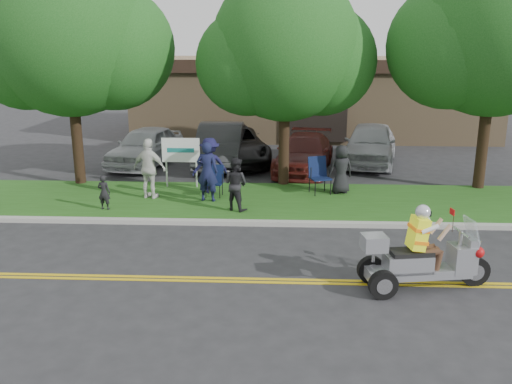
{
  "coord_description": "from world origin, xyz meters",
  "views": [
    {
      "loc": [
        0.41,
        -10.82,
        4.76
      ],
      "look_at": [
        -0.2,
        2.0,
        1.22
      ],
      "focal_mm": 38.0,
      "sensor_mm": 36.0,
      "label": 1
    }
  ],
  "objects_px": {
    "trike_scooter": "(421,260)",
    "lawn_chair_b": "(319,173)",
    "spectator_adult_mid": "(236,184)",
    "parked_car_left": "(221,145)",
    "spectator_adult_right": "(150,169)",
    "parked_car_far_left": "(146,146)",
    "parked_car_right": "(304,154)",
    "lawn_chair_a": "(215,179)",
    "spectator_adult_left": "(207,172)",
    "parked_car_far_right": "(370,144)",
    "parked_car_mid": "(233,145)"
  },
  "relations": [
    {
      "from": "parked_car_far_right",
      "to": "spectator_adult_mid",
      "type": "bearing_deg",
      "value": -112.62
    },
    {
      "from": "spectator_adult_mid",
      "to": "parked_car_far_right",
      "type": "height_order",
      "value": "parked_car_far_right"
    },
    {
      "from": "lawn_chair_b",
      "to": "spectator_adult_left",
      "type": "relative_size",
      "value": 0.64
    },
    {
      "from": "trike_scooter",
      "to": "parked_car_far_left",
      "type": "xyz_separation_m",
      "value": [
        -8.2,
        10.95,
        0.16
      ]
    },
    {
      "from": "lawn_chair_a",
      "to": "parked_car_mid",
      "type": "bearing_deg",
      "value": 94.64
    },
    {
      "from": "spectator_adult_mid",
      "to": "parked_car_far_left",
      "type": "height_order",
      "value": "spectator_adult_mid"
    },
    {
      "from": "trike_scooter",
      "to": "spectator_adult_right",
      "type": "bearing_deg",
      "value": 129.91
    },
    {
      "from": "parked_car_far_right",
      "to": "lawn_chair_a",
      "type": "bearing_deg",
      "value": -123.69
    },
    {
      "from": "parked_car_far_left",
      "to": "parked_car_far_right",
      "type": "xyz_separation_m",
      "value": [
        9.0,
        0.71,
        0.05
      ]
    },
    {
      "from": "trike_scooter",
      "to": "parked_car_right",
      "type": "distance_m",
      "value": 10.39
    },
    {
      "from": "spectator_adult_mid",
      "to": "parked_car_left",
      "type": "distance_m",
      "value": 6.46
    },
    {
      "from": "lawn_chair_a",
      "to": "parked_car_left",
      "type": "relative_size",
      "value": 0.19
    },
    {
      "from": "spectator_adult_left",
      "to": "spectator_adult_right",
      "type": "xyz_separation_m",
      "value": [
        -1.81,
        0.21,
        0.03
      ]
    },
    {
      "from": "lawn_chair_a",
      "to": "parked_car_right",
      "type": "relative_size",
      "value": 0.2
    },
    {
      "from": "spectator_adult_right",
      "to": "parked_car_far_left",
      "type": "xyz_separation_m",
      "value": [
        -1.38,
        5.05,
        -0.27
      ]
    },
    {
      "from": "spectator_adult_mid",
      "to": "trike_scooter",
      "type": "bearing_deg",
      "value": 160.09
    },
    {
      "from": "parked_car_left",
      "to": "parked_car_mid",
      "type": "height_order",
      "value": "parked_car_left"
    },
    {
      "from": "spectator_adult_mid",
      "to": "parked_car_mid",
      "type": "distance_m",
      "value": 6.8
    },
    {
      "from": "parked_car_left",
      "to": "lawn_chair_a",
      "type": "bearing_deg",
      "value": -86.65
    },
    {
      "from": "parked_car_far_left",
      "to": "parked_car_mid",
      "type": "bearing_deg",
      "value": 21.54
    },
    {
      "from": "spectator_adult_right",
      "to": "parked_car_right",
      "type": "xyz_separation_m",
      "value": [
        4.91,
        4.31,
        -0.35
      ]
    },
    {
      "from": "lawn_chair_b",
      "to": "parked_car_mid",
      "type": "distance_m",
      "value": 5.74
    },
    {
      "from": "spectator_adult_left",
      "to": "lawn_chair_b",
      "type": "bearing_deg",
      "value": -153.71
    },
    {
      "from": "spectator_adult_right",
      "to": "trike_scooter",
      "type": "bearing_deg",
      "value": 155.63
    },
    {
      "from": "parked_car_left",
      "to": "parked_car_far_right",
      "type": "xyz_separation_m",
      "value": [
        6.02,
        0.51,
        0.0
      ]
    },
    {
      "from": "lawn_chair_b",
      "to": "spectator_adult_right",
      "type": "distance_m",
      "value": 5.32
    },
    {
      "from": "spectator_adult_left",
      "to": "spectator_adult_right",
      "type": "height_order",
      "value": "spectator_adult_right"
    },
    {
      "from": "spectator_adult_right",
      "to": "parked_car_right",
      "type": "height_order",
      "value": "spectator_adult_right"
    },
    {
      "from": "spectator_adult_right",
      "to": "parked_car_far_left",
      "type": "height_order",
      "value": "spectator_adult_right"
    },
    {
      "from": "trike_scooter",
      "to": "lawn_chair_a",
      "type": "xyz_separation_m",
      "value": [
        -4.86,
        6.29,
        0.03
      ]
    },
    {
      "from": "lawn_chair_b",
      "to": "spectator_adult_right",
      "type": "bearing_deg",
      "value": 170.47
    },
    {
      "from": "spectator_adult_left",
      "to": "parked_car_far_right",
      "type": "xyz_separation_m",
      "value": [
        5.81,
        5.97,
        -0.18
      ]
    },
    {
      "from": "parked_car_far_right",
      "to": "parked_car_left",
      "type": "bearing_deg",
      "value": -162.4
    },
    {
      "from": "parked_car_far_left",
      "to": "parked_car_mid",
      "type": "height_order",
      "value": "parked_car_far_left"
    },
    {
      "from": "lawn_chair_b",
      "to": "spectator_adult_mid",
      "type": "relative_size",
      "value": 0.76
    },
    {
      "from": "lawn_chair_a",
      "to": "parked_car_right",
      "type": "distance_m",
      "value": 4.92
    },
    {
      "from": "lawn_chair_a",
      "to": "parked_car_left",
      "type": "height_order",
      "value": "parked_car_left"
    },
    {
      "from": "trike_scooter",
      "to": "spectator_adult_right",
      "type": "relative_size",
      "value": 1.44
    },
    {
      "from": "lawn_chair_b",
      "to": "parked_car_left",
      "type": "relative_size",
      "value": 0.23
    },
    {
      "from": "trike_scooter",
      "to": "parked_car_left",
      "type": "xyz_separation_m",
      "value": [
        -5.22,
        11.16,
        0.21
      ]
    },
    {
      "from": "lawn_chair_a",
      "to": "lawn_chair_b",
      "type": "xyz_separation_m",
      "value": [
        3.28,
        0.49,
        0.11
      ]
    },
    {
      "from": "parked_car_mid",
      "to": "lawn_chair_b",
      "type": "bearing_deg",
      "value": -68.62
    },
    {
      "from": "parked_car_right",
      "to": "lawn_chair_b",
      "type": "bearing_deg",
      "value": -74.78
    },
    {
      "from": "parked_car_far_right",
      "to": "lawn_chair_b",
      "type": "bearing_deg",
      "value": -103.21
    },
    {
      "from": "lawn_chair_a",
      "to": "parked_car_far_left",
      "type": "bearing_deg",
      "value": 131.27
    },
    {
      "from": "trike_scooter",
      "to": "lawn_chair_b",
      "type": "relative_size",
      "value": 2.31
    },
    {
      "from": "spectator_adult_left",
      "to": "parked_car_far_right",
      "type": "bearing_deg",
      "value": -125.54
    },
    {
      "from": "parked_car_far_left",
      "to": "parked_car_left",
      "type": "relative_size",
      "value": 0.91
    },
    {
      "from": "parked_car_right",
      "to": "parked_car_left",
      "type": "bearing_deg",
      "value": 173.89
    },
    {
      "from": "spectator_adult_right",
      "to": "parked_car_far_left",
      "type": "distance_m",
      "value": 5.24
    }
  ]
}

